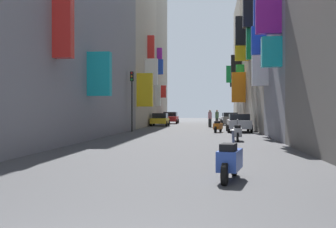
# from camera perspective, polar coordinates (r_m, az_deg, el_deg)

# --- Properties ---
(ground_plane) EXTENTS (140.00, 140.00, 0.00)m
(ground_plane) POSITION_cam_1_polar(r_m,az_deg,el_deg) (33.07, 3.26, -2.37)
(ground_plane) COLOR #424244
(building_left_near) EXTENTS (7.23, 32.76, 13.45)m
(building_left_near) POSITION_cam_1_polar(r_m,az_deg,el_deg) (22.16, -20.21, 13.78)
(building_left_near) COLOR gray
(building_left_near) RESTS_ON ground
(building_left_mid_a) EXTENTS (7.40, 14.26, 21.18)m
(building_left_mid_a) POSITION_cam_1_polar(r_m,az_deg,el_deg) (44.82, -6.66, 11.92)
(building_left_mid_a) COLOR #B2A899
(building_left_mid_a) RESTS_ON ground
(building_left_mid_b) EXTENTS (7.09, 12.98, 21.94)m
(building_left_mid_b) POSITION_cam_1_polar(r_m,az_deg,el_deg) (58.06, -3.75, 9.65)
(building_left_mid_b) COLOR #9E9384
(building_left_mid_b) RESTS_ON ground
(building_right_mid_b) EXTENTS (7.35, 13.35, 19.94)m
(building_right_mid_b) POSITION_cam_1_polar(r_m,az_deg,el_deg) (36.26, 16.47, 13.72)
(building_right_mid_b) COLOR gray
(building_right_mid_b) RESTS_ON ground
(building_right_mid_c) EXTENTS (7.37, 8.74, 12.47)m
(building_right_mid_c) POSITION_cam_1_polar(r_m,az_deg,el_deg) (46.39, 13.88, 6.09)
(building_right_mid_c) COLOR gray
(building_right_mid_c) RESTS_ON ground
(building_right_far) EXTENTS (7.38, 12.94, 16.20)m
(building_right_far) POSITION_cam_1_polar(r_m,az_deg,el_deg) (57.29, 12.36, 6.87)
(building_right_far) COLOR #B2A899
(building_right_far) RESTS_ON ground
(parked_car_silver) EXTENTS (1.84, 4.05, 1.38)m
(parked_car_silver) POSITION_cam_1_polar(r_m,az_deg,el_deg) (32.24, 9.68, -1.14)
(parked_car_silver) COLOR #B7B7BC
(parked_car_silver) RESTS_ON ground
(parked_car_yellow) EXTENTS (1.87, 3.92, 1.39)m
(parked_car_yellow) POSITION_cam_1_polar(r_m,az_deg,el_deg) (45.26, -1.10, -0.72)
(parked_car_yellow) COLOR gold
(parked_car_yellow) RESTS_ON ground
(parked_car_grey) EXTENTS (1.94, 4.24, 1.45)m
(parked_car_grey) POSITION_cam_1_polar(r_m,az_deg,el_deg) (48.62, 8.50, -0.60)
(parked_car_grey) COLOR slate
(parked_car_grey) RESTS_ON ground
(parked_car_white) EXTENTS (1.87, 4.32, 1.41)m
(parked_car_white) POSITION_cam_1_polar(r_m,az_deg,el_deg) (55.71, 8.20, -0.51)
(parked_car_white) COLOR white
(parked_car_white) RESTS_ON ground
(parked_car_red) EXTENTS (2.03, 4.25, 1.51)m
(parked_car_red) POSITION_cam_1_polar(r_m,az_deg,el_deg) (54.07, 0.33, -0.49)
(parked_car_red) COLOR #B21E1E
(parked_car_red) RESTS_ON ground
(scooter_silver) EXTENTS (0.50, 1.90, 1.13)m
(scooter_silver) POSITION_cam_1_polar(r_m,az_deg,el_deg) (22.34, 9.50, -2.49)
(scooter_silver) COLOR #ADADB2
(scooter_silver) RESTS_ON ground
(scooter_blue) EXTENTS (0.66, 1.88, 1.13)m
(scooter_blue) POSITION_cam_1_polar(r_m,az_deg,el_deg) (9.55, 8.46, -6.25)
(scooter_blue) COLOR #2D4CAD
(scooter_blue) RESTS_ON ground
(scooter_orange) EXTENTS (0.75, 1.91, 1.13)m
(scooter_orange) POSITION_cam_1_polar(r_m,az_deg,el_deg) (31.22, 6.86, -1.68)
(scooter_orange) COLOR orange
(scooter_orange) RESTS_ON ground
(pedestrian_crossing) EXTENTS (0.48, 0.48, 1.73)m
(pedestrian_crossing) POSITION_cam_1_polar(r_m,az_deg,el_deg) (42.19, 5.77, -0.61)
(pedestrian_crossing) COLOR #252525
(pedestrian_crossing) RESTS_ON ground
(pedestrian_near_left) EXTENTS (0.53, 0.53, 1.75)m
(pedestrian_near_left) POSITION_cam_1_polar(r_m,az_deg,el_deg) (44.54, 6.73, -0.55)
(pedestrian_near_left) COLOR #2F2F2F
(pedestrian_near_left) RESTS_ON ground
(traffic_light_near_corner) EXTENTS (0.26, 0.34, 4.68)m
(traffic_light_near_corner) POSITION_cam_1_polar(r_m,az_deg,el_deg) (32.55, -4.96, 3.14)
(traffic_light_near_corner) COLOR #2D2D2D
(traffic_light_near_corner) RESTS_ON ground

